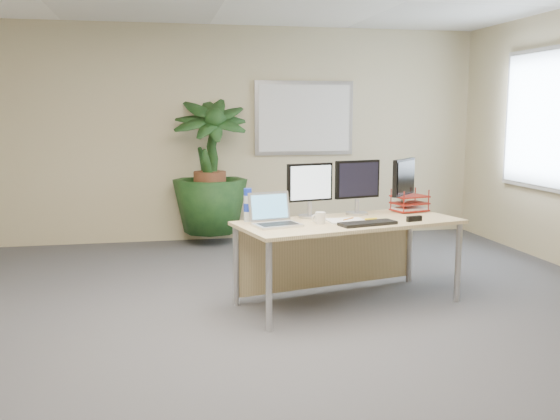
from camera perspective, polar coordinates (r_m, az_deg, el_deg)
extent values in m
plane|color=#414045|center=(4.33, -1.01, -13.10)|extent=(8.00, 8.00, 0.00)
cube|color=beige|center=(7.99, -6.29, 6.90)|extent=(7.00, 0.04, 2.70)
cube|color=silver|center=(8.15, 2.23, 8.39)|extent=(1.30, 0.03, 0.95)
cube|color=white|center=(8.13, 2.26, 8.39)|extent=(1.20, 0.01, 0.85)
cube|color=silver|center=(7.53, 22.62, 7.68)|extent=(0.03, 1.30, 1.55)
cube|color=silver|center=(7.52, 22.49, 7.68)|extent=(0.01, 1.20, 1.45)
cube|color=tan|center=(5.28, 6.33, -1.14)|extent=(2.01, 1.20, 0.03)
cube|color=tan|center=(5.66, 4.35, -4.16)|extent=(1.74, 0.43, 0.57)
cylinder|color=#B0AFB4|center=(4.66, -1.01, -7.00)|extent=(0.05, 0.05, 0.69)
cylinder|color=#B0AFB4|center=(5.59, 15.97, -4.64)|extent=(0.05, 0.05, 0.69)
cylinder|color=#B0AFB4|center=(5.28, -4.04, -5.12)|extent=(0.05, 0.05, 0.69)
cylinder|color=#B0AFB4|center=(6.12, 11.76, -3.33)|extent=(0.05, 0.05, 0.69)
imported|color=black|center=(7.73, -6.41, 2.37)|extent=(0.86, 0.86, 1.50)
cylinder|color=#B0AFB4|center=(5.41, 2.72, -0.58)|extent=(0.19, 0.19, 0.02)
cylinder|color=#B0AFB4|center=(5.40, 2.72, 0.12)|extent=(0.04, 0.04, 0.12)
cube|color=black|center=(5.37, 2.74, 2.55)|extent=(0.42, 0.13, 0.33)
cube|color=silver|center=(5.35, 2.86, 2.52)|extent=(0.37, 0.09, 0.29)
cylinder|color=#B0AFB4|center=(5.61, 7.03, -0.30)|extent=(0.20, 0.20, 0.02)
cylinder|color=#B0AFB4|center=(5.60, 7.04, 0.39)|extent=(0.04, 0.04, 0.12)
cube|color=black|center=(5.57, 7.09, 2.81)|extent=(0.43, 0.14, 0.34)
cube|color=black|center=(5.55, 7.23, 2.78)|extent=(0.39, 0.10, 0.30)
cylinder|color=#B0AFB4|center=(5.88, 11.16, 0.01)|extent=(0.20, 0.20, 0.02)
cylinder|color=#B0AFB4|center=(5.87, 11.18, 0.68)|extent=(0.04, 0.04, 0.12)
cube|color=black|center=(5.84, 11.25, 2.97)|extent=(0.33, 0.34, 0.33)
cube|color=black|center=(5.83, 11.47, 2.96)|extent=(0.28, 0.28, 0.30)
cube|color=silver|center=(5.00, -0.25, -1.37)|extent=(0.41, 0.33, 0.02)
cube|color=black|center=(4.98, -0.20, -1.27)|extent=(0.33, 0.23, 0.00)
cube|color=silver|center=(5.12, -0.98, 0.34)|extent=(0.36, 0.14, 0.24)
cube|color=#59ACE6|center=(5.11, -0.94, 0.33)|extent=(0.32, 0.12, 0.19)
cube|color=black|center=(5.10, 8.02, -1.21)|extent=(0.50, 0.27, 0.03)
cylinder|color=silver|center=(5.11, 3.71, -0.73)|extent=(0.08, 0.08, 0.10)
torus|color=silver|center=(5.10, 3.19, -0.75)|extent=(0.07, 0.03, 0.07)
cube|color=white|center=(5.24, 6.03, -0.98)|extent=(0.32, 0.24, 0.01)
cylinder|color=orange|center=(5.26, 6.26, -0.82)|extent=(0.12, 0.11, 0.01)
cylinder|color=yellow|center=(5.35, 8.31, -0.80)|extent=(0.12, 0.04, 0.02)
cylinder|color=silver|center=(5.20, -2.95, 0.14)|extent=(0.07, 0.07, 0.22)
cylinder|color=blue|center=(5.18, -2.97, 1.67)|extent=(0.07, 0.07, 0.06)
cylinder|color=blue|center=(5.20, -2.96, 0.25)|extent=(0.07, 0.07, 0.07)
cube|color=maroon|center=(5.86, 11.74, 0.01)|extent=(0.35, 0.29, 0.01)
cube|color=maroon|center=(5.85, 11.76, 0.62)|extent=(0.35, 0.29, 0.01)
cube|color=maroon|center=(5.84, 11.78, 1.24)|extent=(0.35, 0.29, 0.01)
cube|color=white|center=(5.86, 11.75, 0.14)|extent=(0.31, 0.26, 0.02)
cube|color=black|center=(5.33, 12.17, -0.78)|extent=(0.14, 0.07, 0.05)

